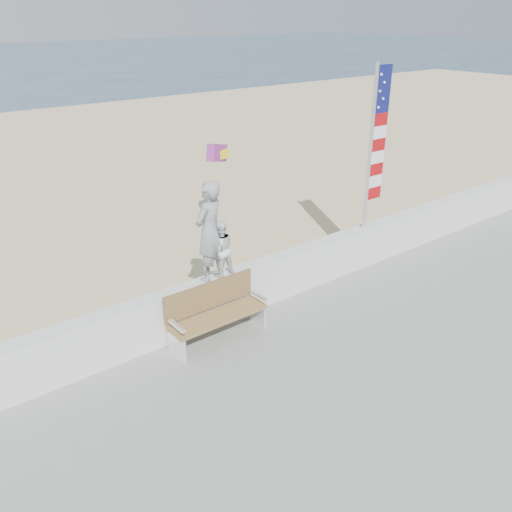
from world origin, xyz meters
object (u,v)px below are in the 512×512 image
object	(u,v)px
child	(220,249)
bench	(215,311)
adult	(209,232)
flag	(375,141)

from	to	relation	value
child	bench	world-z (taller)	child
adult	child	bearing A→B (deg)	156.25
child	flag	size ratio (longest dim) A/B	0.30
child	bench	xyz separation A→B (m)	(-0.45, -0.45, -0.91)
adult	flag	size ratio (longest dim) A/B	0.52
adult	flag	world-z (taller)	flag
adult	child	world-z (taller)	adult
flag	child	bearing A→B (deg)	180.00
child	adult	bearing A→B (deg)	5.11
bench	flag	size ratio (longest dim) A/B	0.51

